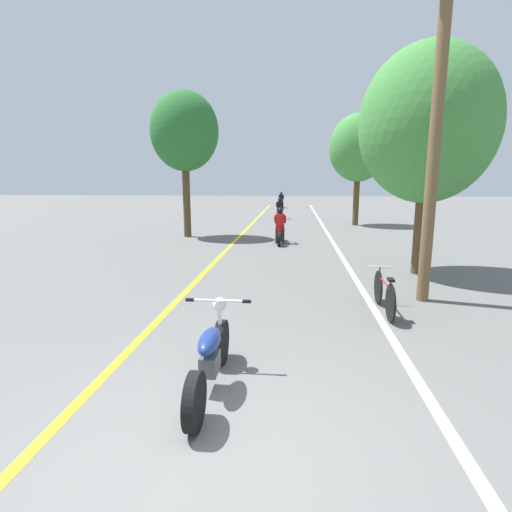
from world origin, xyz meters
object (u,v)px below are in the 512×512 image
object	(u,v)px
motorcycle_rider_lead	(280,230)
motorcycle_foreground	(211,356)
bicycle_parked	(384,293)
roadside_tree_right_near	(428,125)
roadside_tree_right_far	(359,148)
motorcycle_rider_mid	(280,211)
utility_pole	(436,123)
roadside_tree_left	(184,132)
motorcycle_rider_far	(281,202)

from	to	relation	value
motorcycle_rider_lead	motorcycle_foreground	bearing A→B (deg)	-92.12
motorcycle_rider_lead	bicycle_parked	xyz separation A→B (m)	(2.29, -8.27, -0.18)
roadside_tree_right_near	roadside_tree_right_far	bearing A→B (deg)	89.71
roadside_tree_right_far	bicycle_parked	xyz separation A→B (m)	(-1.68, -15.18, -3.81)
motorcycle_rider_mid	bicycle_parked	xyz separation A→B (m)	(2.68, -18.32, -0.16)
motorcycle_rider_lead	utility_pole	bearing A→B (deg)	-66.10
motorcycle_rider_mid	bicycle_parked	size ratio (longest dim) A/B	1.10
motorcycle_rider_mid	roadside_tree_right_near	bearing A→B (deg)	-73.94
roadside_tree_left	bicycle_parked	world-z (taller)	roadside_tree_left
utility_pole	motorcycle_foreground	bearing A→B (deg)	-132.69
motorcycle_rider_far	motorcycle_rider_mid	bearing A→B (deg)	-88.67
roadside_tree_right_near	roadside_tree_left	world-z (taller)	roadside_tree_left
roadside_tree_right_near	roadside_tree_left	bearing A→B (deg)	141.78
utility_pole	bicycle_parked	size ratio (longest dim) A/B	3.99
utility_pole	motorcycle_rider_lead	xyz separation A→B (m)	(-3.28, 7.41, -3.05)
roadside_tree_left	bicycle_parked	bearing A→B (deg)	-56.52
motorcycle_rider_mid	bicycle_parked	distance (m)	18.52
utility_pole	roadside_tree_left	bearing A→B (deg)	129.89
bicycle_parked	roadside_tree_left	bearing A→B (deg)	123.48
motorcycle_rider_lead	motorcycle_rider_far	bearing A→B (deg)	91.75
utility_pole	roadside_tree_left	distance (m)	11.67
motorcycle_foreground	bicycle_parked	distance (m)	4.16
motorcycle_rider_lead	bicycle_parked	bearing A→B (deg)	-74.49
roadside_tree_right_far	motorcycle_rider_lead	distance (m)	8.76
motorcycle_rider_lead	bicycle_parked	size ratio (longest dim) A/B	1.14
motorcycle_rider_far	roadside_tree_right_far	bearing A→B (deg)	-71.21
roadside_tree_right_near	bicycle_parked	size ratio (longest dim) A/B	3.36
roadside_tree_right_near	motorcycle_foreground	bearing A→B (deg)	-123.41
motorcycle_rider_mid	roadside_tree_right_far	bearing A→B (deg)	-35.80
roadside_tree_right_near	roadside_tree_left	size ratio (longest dim) A/B	0.95
bicycle_parked	roadside_tree_right_far	bearing A→B (deg)	83.70
roadside_tree_left	motorcycle_rider_lead	world-z (taller)	roadside_tree_left
roadside_tree_right_near	motorcycle_foreground	distance (m)	8.60
motorcycle_foreground	bicycle_parked	xyz separation A→B (m)	(2.72, 3.16, -0.06)
roadside_tree_right_far	motorcycle_rider_lead	xyz separation A→B (m)	(-3.97, -6.92, -3.64)
motorcycle_rider_lead	motorcycle_rider_mid	world-z (taller)	motorcycle_rider_lead
roadside_tree_right_far	motorcycle_rider_mid	size ratio (longest dim) A/B	3.12
utility_pole	motorcycle_rider_far	size ratio (longest dim) A/B	3.36
motorcycle_foreground	motorcycle_rider_mid	bearing A→B (deg)	89.89
roadside_tree_right_far	motorcycle_rider_lead	world-z (taller)	roadside_tree_right_far
utility_pole	roadside_tree_right_near	distance (m)	2.65
utility_pole	roadside_tree_right_far	size ratio (longest dim) A/B	1.16
roadside_tree_left	motorcycle_rider_lead	distance (m)	5.95
utility_pole	motorcycle_rider_far	bearing A→B (deg)	97.99
utility_pole	motorcycle_foreground	world-z (taller)	utility_pole
roadside_tree_right_far	roadside_tree_left	world-z (taller)	roadside_tree_left
roadside_tree_right_far	motorcycle_rider_far	size ratio (longest dim) A/B	2.89
roadside_tree_right_far	motorcycle_rider_lead	bearing A→B (deg)	-119.86
utility_pole	roadside_tree_right_near	bearing A→B (deg)	76.17
motorcycle_rider_mid	motorcycle_foreground	bearing A→B (deg)	-90.11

